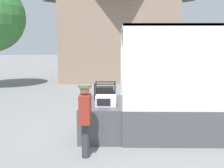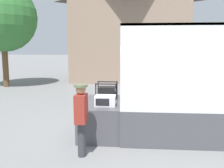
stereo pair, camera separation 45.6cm
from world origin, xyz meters
name	(u,v)px [view 2 (the right image)]	position (x,y,z in m)	size (l,w,h in m)	color
ground_plane	(122,133)	(0.00, 0.00, 0.00)	(160.00, 160.00, 0.00)	gray
tailgate_deck	(102,117)	(-0.57, 0.00, 0.46)	(1.14, 2.12, 0.93)	#4C4C51
microwave	(105,101)	(-0.43, -0.49, 1.07)	(0.55, 0.41, 0.28)	white
portable_generator	(107,92)	(-0.46, 0.49, 1.12)	(0.64, 0.54, 0.50)	black
worker_person	(81,113)	(-0.85, -1.65, 1.02)	(0.30, 0.44, 1.67)	#38383D
house_backdrop	(129,26)	(0.03, 13.24, 4.20)	(8.63, 7.28, 8.25)	gray
street_tree	(3,18)	(-7.74, 8.20, 4.30)	(4.20, 4.20, 6.41)	brown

